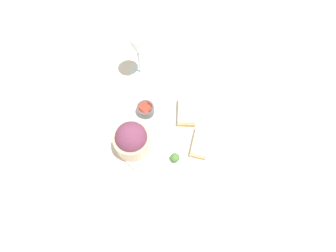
{
  "coord_description": "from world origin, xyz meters",
  "views": [
    {
      "loc": [
        0.36,
        -0.13,
        0.77
      ],
      "look_at": [
        0.0,
        0.0,
        0.03
      ],
      "focal_mm": 28.0,
      "sensor_mm": 36.0,
      "label": 1
    }
  ],
  "objects": [
    {
      "name": "cheese_toast_far",
      "position": [
        0.09,
        0.08,
        0.03
      ],
      "size": [
        0.11,
        0.1,
        0.03
      ],
      "color": "tan",
      "rests_on": "dinner_plate"
    },
    {
      "name": "dinner_plate",
      "position": [
        0.0,
        0.0,
        0.01
      ],
      "size": [
        0.34,
        0.34,
        0.01
      ],
      "color": "white",
      "rests_on": "ground_plane"
    },
    {
      "name": "ground_plane",
      "position": [
        0.0,
        0.0,
        0.0
      ],
      "size": [
        4.0,
        4.0,
        0.0
      ],
      "primitive_type": "plane",
      "color": "beige"
    },
    {
      "name": "sauce_ramekin",
      "position": [
        -0.08,
        -0.05,
        0.03
      ],
      "size": [
        0.06,
        0.06,
        0.03
      ],
      "color": "#4C4C4C",
      "rests_on": "dinner_plate"
    },
    {
      "name": "salad_bowl",
      "position": [
        0.02,
        -0.12,
        0.06
      ],
      "size": [
        0.11,
        0.11,
        0.11
      ],
      "color": "tan",
      "rests_on": "dinner_plate"
    },
    {
      "name": "cheese_toast_near",
      "position": [
        -0.03,
        0.07,
        0.03
      ],
      "size": [
        0.11,
        0.09,
        0.03
      ],
      "color": "tan",
      "rests_on": "dinner_plate"
    },
    {
      "name": "garnish",
      "position": [
        0.1,
        -0.02,
        0.03
      ],
      "size": [
        0.03,
        0.03,
        0.03
      ],
      "color": "#477533",
      "rests_on": "dinner_plate"
    },
    {
      "name": "wine_glass",
      "position": [
        -0.26,
        -0.01,
        0.13
      ],
      "size": [
        0.08,
        0.08,
        0.18
      ],
      "color": "silver",
      "rests_on": "ground_plane"
    }
  ]
}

